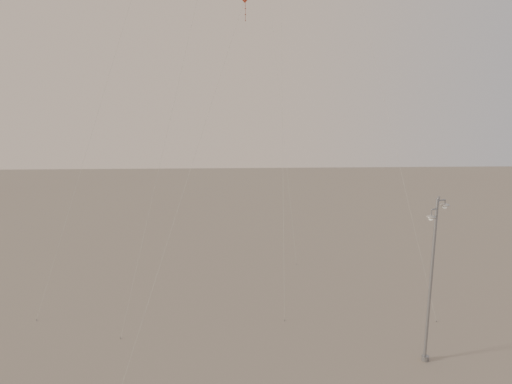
{
  "coord_description": "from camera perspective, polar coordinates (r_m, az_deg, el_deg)",
  "views": [
    {
      "loc": [
        -2.45,
        -26.29,
        15.63
      ],
      "look_at": [
        -1.05,
        5.0,
        9.47
      ],
      "focal_mm": 35.0,
      "sensor_mm": 36.0,
      "label": 1
    }
  ],
  "objects": [
    {
      "name": "kite_3",
      "position": [
        31.2,
        -4.43,
        11.98
      ],
      "size": [
        7.35,
        10.44,
        22.08
      ],
      "rotation": [
        0.0,
        0.0,
        -0.04
      ],
      "color": "maroon",
      "rests_on": "ground"
    },
    {
      "name": "kite_5",
      "position": [
        48.4,
        1.95,
        18.17
      ],
      "size": [
        2.81,
        5.3,
        28.33
      ],
      "rotation": [
        0.0,
        0.0,
        -1.04
      ],
      "color": "#995319",
      "rests_on": "ground"
    },
    {
      "name": "kite_1",
      "position": [
        35.62,
        -7.29,
        18.47
      ],
      "size": [
        6.28,
        6.65,
        26.14
      ],
      "rotation": [
        0.0,
        0.0,
        -1.06
      ],
      "color": "#2A2423",
      "rests_on": "ground"
    },
    {
      "name": "ground",
      "position": [
        30.68,
        2.52,
        -19.51
      ],
      "size": [
        160.0,
        160.0,
        0.0
      ],
      "primitive_type": "plane",
      "color": "gray",
      "rests_on": "ground"
    },
    {
      "name": "street_lamp",
      "position": [
        30.85,
        19.43,
        -9.02
      ],
      "size": [
        1.48,
        1.04,
        10.02
      ],
      "color": "#919399",
      "rests_on": "ground"
    },
    {
      "name": "kite_4",
      "position": [
        38.7,
        12.99,
        15.99
      ],
      "size": [
        5.77,
        7.82,
        26.73
      ],
      "rotation": [
        0.0,
        0.0,
        2.0
      ],
      "color": "#2A2423",
      "rests_on": "ground"
    }
  ]
}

